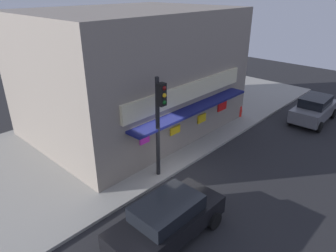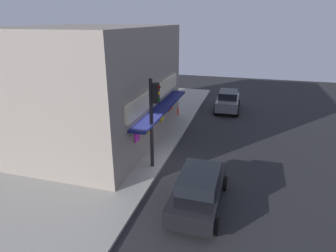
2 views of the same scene
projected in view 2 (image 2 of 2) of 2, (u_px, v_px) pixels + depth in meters
ground_plane at (164, 165)px, 15.15m from camera, size 51.98×51.98×0.00m
sidewalk at (79, 153)px, 16.44m from camera, size 34.65×10.21×0.13m
corner_building at (91, 84)px, 17.63m from camera, size 11.45×9.25×6.79m
traffic_light at (153, 112)px, 13.78m from camera, size 0.32×0.58×4.57m
fire_hydrant at (177, 111)px, 22.62m from camera, size 0.51×0.27×0.74m
trash_can at (119, 155)px, 14.91m from camera, size 0.46×0.46×0.93m
pedestrian at (135, 135)px, 15.97m from camera, size 0.59×0.51×1.87m
potted_plant_by_doorway at (132, 133)px, 17.31m from camera, size 0.77×0.77×1.12m
potted_plant_by_window at (142, 123)px, 19.68m from camera, size 0.54×0.54×0.85m
parked_car_grey at (228, 101)px, 24.06m from camera, size 4.14×2.07×1.66m
parked_car_black at (199, 189)px, 11.63m from camera, size 4.34×2.05×1.55m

